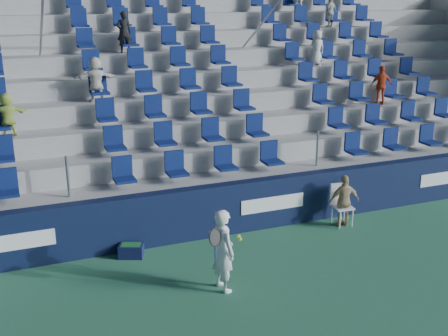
# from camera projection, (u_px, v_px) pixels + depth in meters

# --- Properties ---
(ground) EXTENTS (70.00, 70.00, 0.00)m
(ground) POSITION_uv_depth(u_px,v_px,m) (272.00, 303.00, 10.08)
(ground) COLOR #2F6D4A
(ground) RESTS_ON ground
(sponsor_wall) EXTENTS (24.00, 0.32, 1.20)m
(sponsor_wall) POSITION_uv_depth(u_px,v_px,m) (210.00, 211.00, 12.69)
(sponsor_wall) COLOR #0E1734
(sponsor_wall) RESTS_ON ground
(grandstand) EXTENTS (24.00, 8.17, 6.63)m
(grandstand) POSITION_uv_depth(u_px,v_px,m) (150.00, 104.00, 16.73)
(grandstand) COLOR #A2A29D
(grandstand) RESTS_ON ground
(tennis_player) EXTENTS (0.69, 0.65, 1.60)m
(tennis_player) POSITION_uv_depth(u_px,v_px,m) (223.00, 250.00, 10.31)
(tennis_player) COLOR white
(tennis_player) RESTS_ON ground
(line_judge_chair) EXTENTS (0.48, 0.49, 1.00)m
(line_judge_chair) POSITION_uv_depth(u_px,v_px,m) (340.00, 201.00, 13.37)
(line_judge_chair) COLOR white
(line_judge_chair) RESTS_ON ground
(line_judge) EXTENTS (0.78, 0.43, 1.26)m
(line_judge) POSITION_uv_depth(u_px,v_px,m) (344.00, 201.00, 13.21)
(line_judge) COLOR tan
(line_judge) RESTS_ON ground
(ball_bin) EXTENTS (0.59, 0.49, 0.28)m
(ball_bin) POSITION_uv_depth(u_px,v_px,m) (131.00, 250.00, 11.78)
(ball_bin) COLOR #11163E
(ball_bin) RESTS_ON ground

